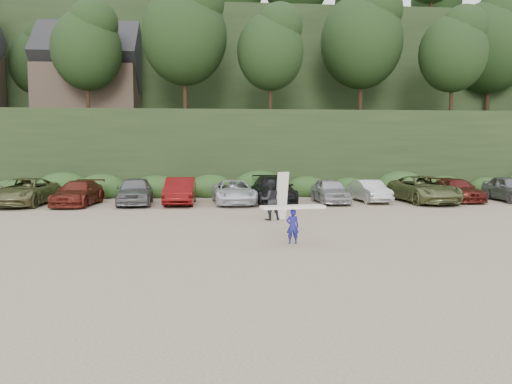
{
  "coord_description": "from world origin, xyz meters",
  "views": [
    {
      "loc": [
        -1.81,
        -19.53,
        3.25
      ],
      "look_at": [
        0.16,
        3.0,
        1.3
      ],
      "focal_mm": 35.0,
      "sensor_mm": 36.0,
      "label": 1
    }
  ],
  "objects": [
    {
      "name": "hillside_backdrop",
      "position": [
        -0.26,
        35.93,
        11.22
      ],
      "size": [
        90.0,
        41.5,
        28.0
      ],
      "color": "black",
      "rests_on": "ground"
    },
    {
      "name": "adult_surfer",
      "position": [
        0.87,
        3.02,
        0.95
      ],
      "size": [
        1.41,
        0.89,
        2.2
      ],
      "color": "black",
      "rests_on": "ground"
    },
    {
      "name": "parked_cars",
      "position": [
        0.66,
        10.01,
        0.76
      ],
      "size": [
        40.1,
        6.43,
        1.63
      ],
      "color": "#B8B8BD",
      "rests_on": "ground"
    },
    {
      "name": "ground",
      "position": [
        0.0,
        0.0,
        0.0
      ],
      "size": [
        120.0,
        120.0,
        0.0
      ],
      "primitive_type": "plane",
      "color": "tan",
      "rests_on": "ground"
    },
    {
      "name": "child_surfer",
      "position": [
        0.92,
        -2.77,
        0.9
      ],
      "size": [
        2.27,
        0.94,
        1.32
      ],
      "color": "navy",
      "rests_on": "ground"
    }
  ]
}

